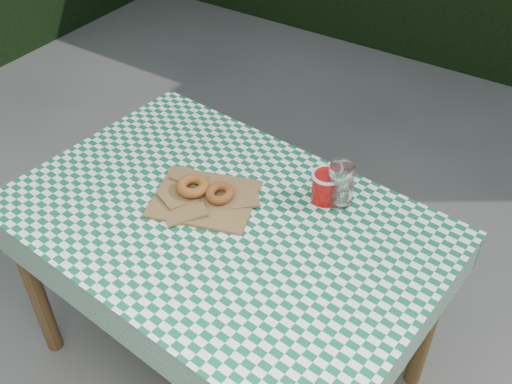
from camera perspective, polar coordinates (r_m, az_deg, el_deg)
table at (r=2.09m, az=-2.89°, el=-10.24°), size 1.37×0.98×0.75m
tablecloth at (r=1.81m, az=-3.28°, el=-2.64°), size 1.39×1.00×0.01m
paper_bag at (r=1.87m, az=-4.99°, el=-0.58°), size 0.38×0.34×0.02m
bagel_front at (r=1.88m, az=-6.13°, el=0.57°), size 0.12×0.12×0.03m
bagel_back at (r=1.85m, az=-3.51°, el=-0.11°), size 0.11×0.11×0.03m
coffee_mug at (r=1.85m, az=6.75°, el=0.50°), size 0.18×0.18×0.10m
drinking_glass at (r=1.83m, az=8.13°, el=0.67°), size 0.09×0.09×0.14m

